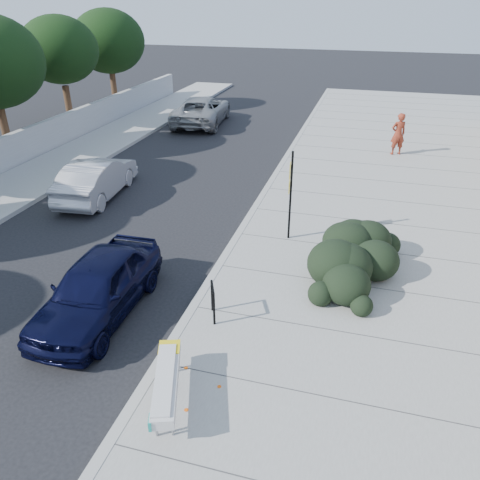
% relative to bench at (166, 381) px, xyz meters
% --- Properties ---
extents(ground, '(120.00, 120.00, 0.00)m').
position_rel_bench_xyz_m(ground, '(-0.60, 2.88, -0.63)').
color(ground, black).
rests_on(ground, ground).
extents(sidewalk_near, '(11.20, 50.00, 0.15)m').
position_rel_bench_xyz_m(sidewalk_near, '(5.00, 7.88, -0.55)').
color(sidewalk_near, gray).
rests_on(sidewalk_near, ground).
extents(sidewalk_far, '(3.00, 50.00, 0.15)m').
position_rel_bench_xyz_m(sidewalk_far, '(-10.10, 7.88, -0.55)').
color(sidewalk_far, gray).
rests_on(sidewalk_far, ground).
extents(curb_near, '(0.22, 50.00, 0.17)m').
position_rel_bench_xyz_m(curb_near, '(-0.60, 7.88, -0.54)').
color(curb_near, '#9E9E99').
rests_on(curb_near, ground).
extents(curb_far, '(0.22, 50.00, 0.17)m').
position_rel_bench_xyz_m(curb_far, '(-8.60, 7.88, -0.54)').
color(curb_far, '#9E9E99').
rests_on(curb_far, ground).
extents(tree_far_e, '(4.00, 4.00, 5.90)m').
position_rel_bench_xyz_m(tree_far_e, '(-13.10, 16.88, 3.55)').
color(tree_far_e, '#332114').
rests_on(tree_far_e, ground).
extents(tree_far_f, '(4.40, 4.40, 6.07)m').
position_rel_bench_xyz_m(tree_far_f, '(-13.10, 21.88, 3.56)').
color(tree_far_f, '#332114').
rests_on(tree_far_f, ground).
extents(bench, '(1.03, 2.04, 0.61)m').
position_rel_bench_xyz_m(bench, '(0.00, 0.00, 0.00)').
color(bench, gray).
rests_on(bench, sidewalk_near).
extents(bike_rack, '(0.27, 0.54, 0.85)m').
position_rel_bench_xyz_m(bike_rack, '(0.00, 2.62, 0.03)').
color(bike_rack, black).
rests_on(bike_rack, sidewalk_near).
extents(sign_post, '(0.12, 0.32, 2.74)m').
position_rel_bench_xyz_m(sign_post, '(0.94, 7.02, 1.07)').
color(sign_post, black).
rests_on(sign_post, sidewalk_near).
extents(hedge, '(2.90, 3.95, 1.33)m').
position_rel_bench_xyz_m(hedge, '(3.11, 5.38, 0.19)').
color(hedge, black).
rests_on(hedge, sidewalk_near).
extents(sedan_navy, '(1.79, 4.29, 1.45)m').
position_rel_bench_xyz_m(sedan_navy, '(-2.71, 2.24, 0.10)').
color(sedan_navy, black).
rests_on(sedan_navy, ground).
extents(wagon_silver, '(1.96, 4.48, 1.43)m').
position_rel_bench_xyz_m(wagon_silver, '(-6.60, 8.71, 0.09)').
color(wagon_silver, '#B5B5BA').
rests_on(wagon_silver, ground).
extents(suv_silver, '(3.18, 5.87, 1.56)m').
position_rel_bench_xyz_m(suv_silver, '(-6.60, 20.21, 0.15)').
color(suv_silver, gray).
rests_on(suv_silver, ground).
extents(pedestrian, '(0.82, 0.71, 1.90)m').
position_rel_bench_xyz_m(pedestrian, '(4.23, 16.68, 0.47)').
color(pedestrian, maroon).
rests_on(pedestrian, sidewalk_near).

